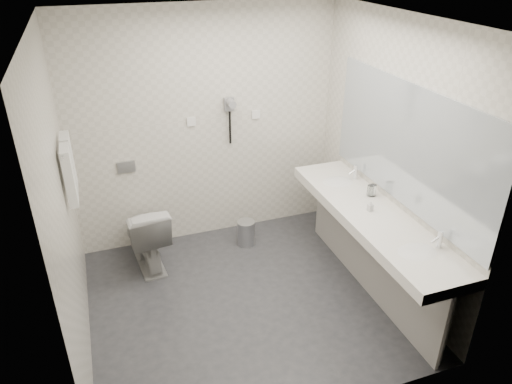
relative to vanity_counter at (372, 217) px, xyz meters
name	(u,v)px	position (x,y,z in m)	size (l,w,h in m)	color
floor	(246,301)	(-1.12, 0.20, -0.80)	(2.80, 2.80, 0.00)	#2D2E33
ceiling	(243,20)	(-1.12, 0.20, 1.70)	(2.80, 2.80, 0.00)	silver
wall_back	(206,129)	(-1.12, 1.50, 0.45)	(2.80, 2.80, 0.00)	silver
wall_front	(314,274)	(-1.12, -1.10, 0.45)	(2.80, 2.80, 0.00)	silver
wall_left	(63,210)	(-2.52, 0.20, 0.45)	(2.60, 2.60, 0.00)	silver
wall_right	(392,158)	(0.27, 0.20, 0.45)	(2.60, 2.60, 0.00)	silver
vanity_counter	(372,217)	(0.00, 0.00, 0.00)	(0.55, 2.20, 0.10)	white
vanity_panel	(369,256)	(0.02, 0.00, -0.42)	(0.03, 2.15, 0.75)	gray
vanity_post_near	(445,330)	(0.05, -1.04, -0.42)	(0.06, 0.06, 0.75)	silver
vanity_post_far	(322,204)	(0.05, 1.04, -0.42)	(0.06, 0.06, 0.75)	silver
mirror	(407,146)	(0.26, 0.00, 0.65)	(0.02, 2.20, 1.05)	#B2BCC6
basin_near	(417,253)	(0.00, -0.65, 0.04)	(0.40, 0.31, 0.05)	white
basin_far	(338,183)	(0.00, 0.65, 0.04)	(0.40, 0.31, 0.05)	white
faucet_near	(440,239)	(0.19, -0.65, 0.12)	(0.04, 0.04, 0.15)	silver
faucet_far	(356,172)	(0.19, 0.65, 0.12)	(0.04, 0.04, 0.15)	silver
soap_bottle_a	(370,206)	(-0.01, 0.03, 0.10)	(0.04, 0.04, 0.10)	silver
glass_left	(373,190)	(0.17, 0.27, 0.11)	(0.06, 0.06, 0.11)	silver
glass_right	(370,191)	(0.14, 0.28, 0.11)	(0.06, 0.06, 0.11)	silver
toilet	(146,235)	(-1.89, 1.08, -0.44)	(0.40, 0.71, 0.72)	white
flush_plate	(126,167)	(-1.98, 1.49, 0.15)	(0.18, 0.02, 0.12)	#B2B5BA
pedal_bin	(246,233)	(-0.82, 1.11, -0.67)	(0.19, 0.19, 0.27)	#B2B5BA
bin_lid	(246,222)	(-0.82, 1.11, -0.52)	(0.19, 0.19, 0.01)	#B2B5BA
towel_rail	(63,144)	(-2.47, 0.75, 0.75)	(0.02, 0.02, 0.62)	silver
towel_near	(69,176)	(-2.46, 0.61, 0.53)	(0.07, 0.24, 0.48)	silver
towel_far	(69,162)	(-2.46, 0.89, 0.53)	(0.07, 0.24, 0.48)	silver
dryer_cradle	(229,104)	(-0.88, 1.47, 0.70)	(0.10, 0.04, 0.14)	gray
dryer_barrel	(231,103)	(-0.88, 1.40, 0.73)	(0.08, 0.08, 0.14)	gray
dryer_cord	(230,128)	(-0.88, 1.46, 0.45)	(0.02, 0.02, 0.35)	black
switch_plate_a	(191,122)	(-1.27, 1.49, 0.55)	(0.09, 0.02, 0.09)	white
switch_plate_b	(256,114)	(-0.57, 1.49, 0.55)	(0.09, 0.02, 0.09)	white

